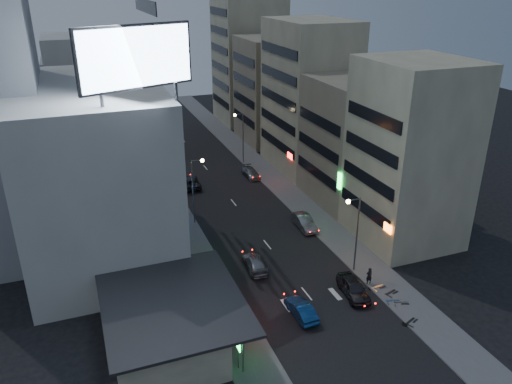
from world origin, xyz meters
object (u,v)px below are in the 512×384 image
parked_car_left (191,182)px  road_car_silver (255,263)px  person (369,276)px  scooter_silver_a (408,296)px  scooter_blue (400,294)px  scooter_silver_b (383,279)px  parked_car_right_near (353,288)px  scooter_black_b (395,284)px  parked_car_right_far (251,173)px  road_car_blue (301,309)px  scooter_black_a (414,312)px  parked_car_right_mid (304,222)px

parked_car_left → road_car_silver: parked_car_left is taller
person → scooter_silver_a: 4.18m
person → scooter_silver_a: (1.80, -3.76, -0.26)m
scooter_blue → scooter_silver_b: bearing=18.0°
parked_car_right_near → scooter_black_b: 4.16m
parked_car_right_near → parked_car_right_far: bearing=94.5°
person → scooter_silver_b: size_ratio=0.87×
scooter_silver_a → road_car_blue: bearing=102.0°
scooter_blue → parked_car_right_near: bearing=74.7°
road_car_silver → scooter_blue: 14.41m
parked_car_right_far → road_car_silver: road_car_silver is taller
person → scooter_blue: person is taller
scooter_silver_a → scooter_black_a: bearing=176.2°
parked_car_right_far → person: size_ratio=2.58×
parked_car_right_near → road_car_blue: size_ratio=1.12×
parked_car_right_far → scooter_black_a: (1.79, -36.40, 0.04)m
parked_car_right_mid → parked_car_right_far: parked_car_right_mid is taller
parked_car_left → scooter_black_b: (12.01, -31.76, 0.02)m
road_car_silver → scooter_blue: (10.54, -9.83, 0.03)m
road_car_blue → scooter_black_a: (9.06, -3.78, -0.00)m
parked_car_right_far → scooter_silver_a: 34.38m
road_car_blue → scooter_black_b: size_ratio=2.14×
parked_car_right_mid → scooter_blue: (1.92, -16.23, -0.07)m
parked_car_right_near → scooter_silver_a: bearing=-26.8°
parked_car_right_far → scooter_black_b: scooter_black_b is taller
parked_car_right_far → scooter_black_b: size_ratio=2.27×
road_car_silver → scooter_black_b: road_car_silver is taller
parked_car_right_far → scooter_silver_a: size_ratio=2.25×
scooter_silver_a → road_car_silver: bearing=68.4°
road_car_silver → person: (9.32, -6.55, 0.33)m
parked_car_right_far → parked_car_left: bearing=-177.0°
road_car_silver → scooter_black_b: (11.08, -8.27, 0.06)m
parked_car_right_far → scooter_blue: bearing=-86.1°
parked_car_right_mid → parked_car_left: bearing=121.8°
parked_car_right_far → scooter_silver_a: bearing=-85.2°
person → scooter_blue: size_ratio=0.93×
road_car_blue → scooter_blue: (9.49, -1.17, -0.00)m
road_car_silver → person: 11.39m
parked_car_right_far → scooter_silver_a: scooter_silver_a is taller
parked_car_right_mid → parked_car_right_near: bearing=-94.1°
parked_car_right_near → road_car_silver: size_ratio=1.03×
parked_car_left → parked_car_right_near: bearing=108.7°
parked_car_right_mid → road_car_silver: parked_car_right_mid is taller
road_car_blue → scooter_silver_b: size_ratio=2.11×
scooter_silver_a → scooter_silver_b: bearing=32.0°
parked_car_right_far → scooter_silver_b: 31.17m
scooter_black_b → scooter_silver_a: bearing=164.9°
road_car_silver → scooter_silver_a: size_ratio=2.30×
scooter_blue → person: bearing=37.8°
road_car_silver → scooter_blue: road_car_silver is taller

